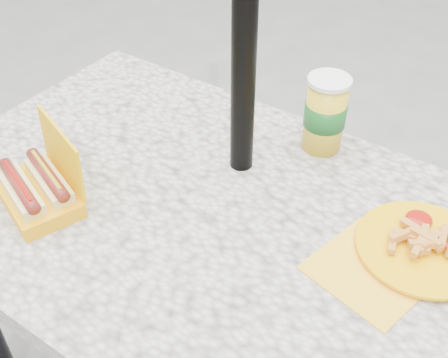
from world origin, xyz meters
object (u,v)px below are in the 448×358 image
Objects in this scene: umbrella_pole at (245,14)px; hotdog_box at (39,188)px; soda_cup at (325,114)px; fries_plate at (418,248)px.

umbrella_pole is 0.53m from hotdog_box.
umbrella_pole is 12.34× the size of soda_cup.
umbrella_pole is at bearing -125.68° from soda_cup.
fries_plate is (0.68, 0.30, -0.02)m from hotdog_box.
umbrella_pole is 0.33m from soda_cup.
umbrella_pole is 6.63× the size of fries_plate.
umbrella_pole is at bearing 175.27° from fries_plate.
umbrella_pole is 9.59× the size of hotdog_box.
umbrella_pole reaches higher than hotdog_box.
hotdog_box is at bearing -127.80° from soda_cup.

